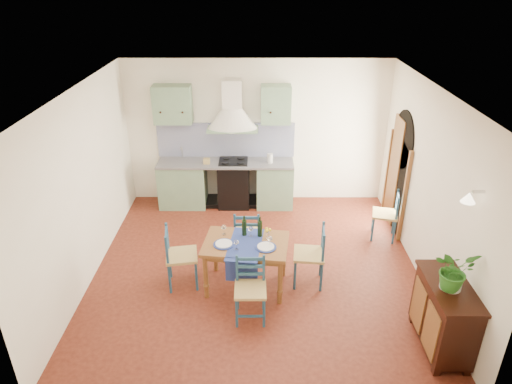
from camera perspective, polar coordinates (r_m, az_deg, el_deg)
floor at (r=7.27m, az=0.06°, el=-9.55°), size 5.00×5.00×0.00m
back_wall at (r=8.81m, az=-2.96°, el=4.85°), size 5.00×0.96×2.80m
right_wall at (r=7.27m, az=20.15°, el=0.88°), size 0.26×5.00×2.80m
left_wall at (r=7.02m, az=-20.80°, el=0.44°), size 0.04×5.00×2.80m
ceiling at (r=6.08m, az=0.08°, el=12.46°), size 5.00×5.00×0.01m
dining_table at (r=6.54m, az=-1.26°, el=-7.00°), size 1.27×0.98×1.07m
chair_near at (r=6.13m, az=-0.71°, el=-11.99°), size 0.42×0.42×0.89m
chair_far at (r=7.24m, az=-1.13°, el=-5.29°), size 0.43×0.43×0.91m
chair_left at (r=6.77m, az=-9.56°, el=-7.91°), size 0.51×0.51×0.95m
chair_right at (r=6.76m, az=6.93°, el=-7.80°), size 0.49×0.49×0.95m
chair_spare at (r=8.13m, az=16.02°, el=-2.74°), size 0.50×0.50×0.88m
sideboard at (r=6.11m, az=22.42°, el=-13.89°), size 0.50×1.05×0.94m
potted_plant at (r=5.68m, az=23.51°, el=-8.94°), size 0.57×0.54×0.50m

